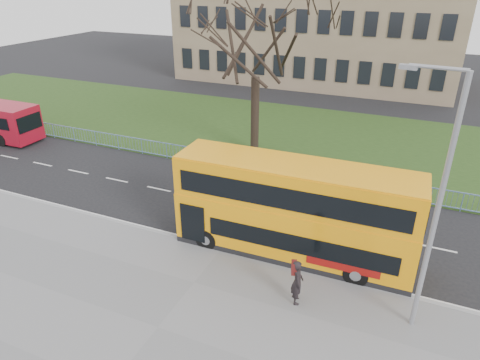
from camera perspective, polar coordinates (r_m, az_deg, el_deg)
name	(u,v)px	position (r m, az deg, el deg)	size (l,w,h in m)	color
ground	(236,233)	(20.78, -0.58, -7.10)	(120.00, 120.00, 0.00)	black
pavement	(158,328)	(16.17, -10.88, -18.87)	(80.00, 10.50, 0.12)	slate
kerb	(222,249)	(19.58, -2.44, -9.20)	(80.00, 0.20, 0.14)	gray
grass_verge	(312,138)	(33.02, 9.57, 5.59)	(80.00, 15.40, 0.08)	#223D16
guard_railing	(280,170)	(25.95, 5.33, 1.28)	(40.00, 0.12, 1.10)	#6C8DC1
bare_tree	(256,62)	(28.27, 2.12, 15.51)	(8.58, 8.58, 12.26)	black
civic_building	(320,15)	(52.50, 10.68, 20.83)	(30.00, 15.00, 14.00)	#7D694F
yellow_bus	(293,209)	(18.33, 7.14, -3.81)	(10.27, 2.65, 4.28)	#FF9F0A
pedestrian	(297,282)	(16.37, 7.64, -13.32)	(0.67, 0.44, 1.84)	black
street_lamp	(435,201)	(14.41, 24.61, -2.62)	(1.89, 0.37, 8.94)	#95969D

